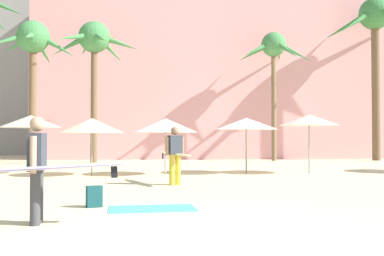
# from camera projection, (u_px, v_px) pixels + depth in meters

# --- Properties ---
(ground) EXTENTS (120.00, 120.00, 0.00)m
(ground) POSITION_uv_depth(u_px,v_px,m) (191.00, 238.00, 6.10)
(ground) COLOR beige
(hotel_pink) EXTENTS (23.58, 10.35, 13.62)m
(hotel_pink) POSITION_uv_depth(u_px,v_px,m) (204.00, 68.00, 34.45)
(hotel_pink) COLOR pink
(hotel_pink) RESTS_ON ground
(palm_tree_far_left) EXTENTS (4.63, 5.02, 7.81)m
(palm_tree_far_left) POSITION_uv_depth(u_px,v_px,m) (33.00, 47.00, 24.33)
(palm_tree_far_left) COLOR brown
(palm_tree_far_left) RESTS_ON ground
(palm_tree_left) EXTENTS (5.03, 4.92, 8.12)m
(palm_tree_left) POSITION_uv_depth(u_px,v_px,m) (94.00, 46.00, 25.62)
(palm_tree_left) COLOR brown
(palm_tree_left) RESTS_ON ground
(palm_tree_center) EXTENTS (6.32, 6.44, 10.24)m
(palm_tree_center) POSITION_uv_depth(u_px,v_px,m) (375.00, 28.00, 28.00)
(palm_tree_center) COLOR brown
(palm_tree_center) RESTS_ON ground
(palm_tree_right) EXTENTS (4.72, 4.73, 7.97)m
(palm_tree_right) POSITION_uv_depth(u_px,v_px,m) (274.00, 53.00, 27.65)
(palm_tree_right) COLOR brown
(palm_tree_right) RESTS_ON ground
(cafe_umbrella_0) EXTENTS (2.32, 2.32, 2.30)m
(cafe_umbrella_0) POSITION_uv_depth(u_px,v_px,m) (309.00, 120.00, 17.43)
(cafe_umbrella_0) COLOR gray
(cafe_umbrella_0) RESTS_ON ground
(cafe_umbrella_1) EXTENTS (2.40, 2.40, 2.12)m
(cafe_umbrella_1) POSITION_uv_depth(u_px,v_px,m) (92.00, 126.00, 16.46)
(cafe_umbrella_1) COLOR gray
(cafe_umbrella_1) RESTS_ON ground
(cafe_umbrella_2) EXTENTS (2.35, 2.35, 2.26)m
(cafe_umbrella_2) POSITION_uv_depth(u_px,v_px,m) (31.00, 121.00, 17.22)
(cafe_umbrella_2) COLOR gray
(cafe_umbrella_2) RESTS_ON ground
(cafe_umbrella_3) EXTENTS (2.45, 2.45, 2.12)m
(cafe_umbrella_3) POSITION_uv_depth(u_px,v_px,m) (165.00, 125.00, 16.76)
(cafe_umbrella_3) COLOR gray
(cafe_umbrella_3) RESTS_ON ground
(cafe_umbrella_6) EXTENTS (2.50, 2.50, 2.17)m
(cafe_umbrella_6) POSITION_uv_depth(u_px,v_px,m) (246.00, 124.00, 17.42)
(cafe_umbrella_6) COLOR gray
(cafe_umbrella_6) RESTS_ON ground
(beach_towel) EXTENTS (1.74, 1.07, 0.01)m
(beach_towel) POSITION_uv_depth(u_px,v_px,m) (152.00, 209.00, 8.59)
(beach_towel) COLOR #4CC6D6
(beach_towel) RESTS_ON ground
(backpack) EXTENTS (0.35, 0.32, 0.42)m
(backpack) POSITION_uv_depth(u_px,v_px,m) (94.00, 197.00, 8.83)
(backpack) COLOR #174549
(backpack) RESTS_ON ground
(person_mid_right) EXTENTS (1.20, 2.60, 1.71)m
(person_mid_right) POSITION_uv_depth(u_px,v_px,m) (175.00, 153.00, 13.23)
(person_mid_right) COLOR gold
(person_mid_right) RESTS_ON ground
(person_near_right) EXTENTS (3.12, 0.91, 1.71)m
(person_near_right) POSITION_uv_depth(u_px,v_px,m) (35.00, 167.00, 6.94)
(person_near_right) COLOR #3D3D42
(person_near_right) RESTS_ON ground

